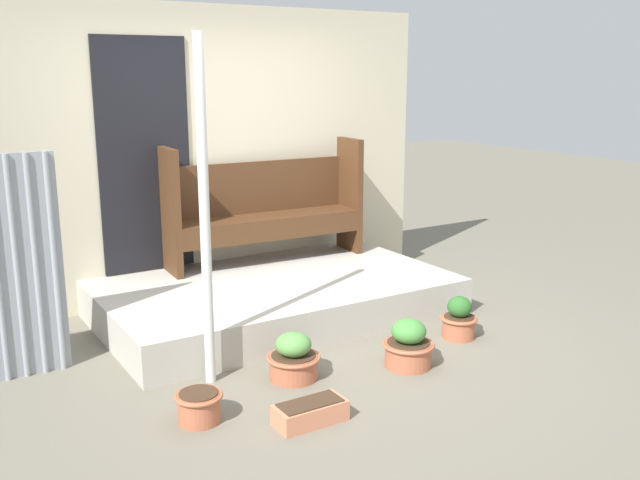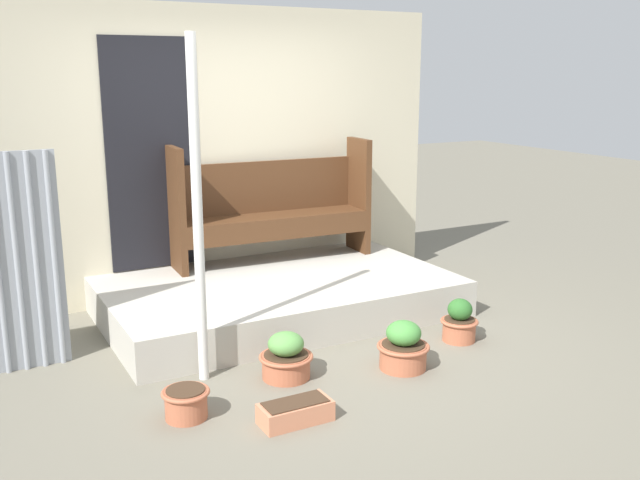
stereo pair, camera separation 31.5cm
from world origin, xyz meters
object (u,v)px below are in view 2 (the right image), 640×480
at_px(flower_pot_middle, 286,358).
at_px(flower_pot_right, 403,348).
at_px(planter_box_rect, 295,412).
at_px(support_post, 198,215).
at_px(bench, 272,203).
at_px(flower_pot_left, 186,402).
at_px(flower_pot_far_right, 459,323).

xyz_separation_m(flower_pot_middle, flower_pot_right, (0.79, -0.25, 0.01)).
bearing_deg(flower_pot_right, flower_pot_middle, 162.40).
height_order(flower_pot_right, planter_box_rect, flower_pot_right).
relative_size(support_post, bench, 1.22).
bearing_deg(bench, planter_box_rect, -108.89).
height_order(support_post, flower_pot_left, support_post).
xyz_separation_m(flower_pot_left, planter_box_rect, (0.55, -0.36, -0.04)).
xyz_separation_m(bench, flower_pot_left, (-1.52, -2.07, -0.74)).
bearing_deg(bench, flower_pot_right, -85.91).
bearing_deg(planter_box_rect, flower_pot_left, 147.10).
bearing_deg(flower_pot_far_right, bench, 111.40).
xyz_separation_m(support_post, flower_pot_right, (1.28, -0.50, -0.98)).
height_order(bench, planter_box_rect, bench).
bearing_deg(flower_pot_left, flower_pot_middle, 16.86).
relative_size(bench, flower_pot_left, 6.38).
relative_size(support_post, flower_pot_left, 7.75).
xyz_separation_m(support_post, flower_pot_middle, (0.50, -0.25, -0.99)).
xyz_separation_m(flower_pot_left, flower_pot_right, (1.57, -0.01, 0.05)).
bearing_deg(planter_box_rect, flower_pot_far_right, 18.65).
distance_m(flower_pot_left, planter_box_rect, 0.66).
distance_m(bench, flower_pot_middle, 2.10).
relative_size(support_post, flower_pot_far_right, 6.76).
relative_size(flower_pot_middle, planter_box_rect, 0.86).
height_order(support_post, flower_pot_middle, support_post).
relative_size(support_post, flower_pot_middle, 6.11).
relative_size(flower_pot_right, planter_box_rect, 0.86).
bearing_deg(flower_pot_right, planter_box_rect, -161.21).
distance_m(support_post, flower_pot_middle, 1.14).
distance_m(flower_pot_left, flower_pot_right, 1.57).
bearing_deg(bench, flower_pot_far_right, -65.70).
height_order(flower_pot_left, flower_pot_far_right, flower_pot_far_right).
bearing_deg(flower_pot_middle, planter_box_rect, -110.85).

